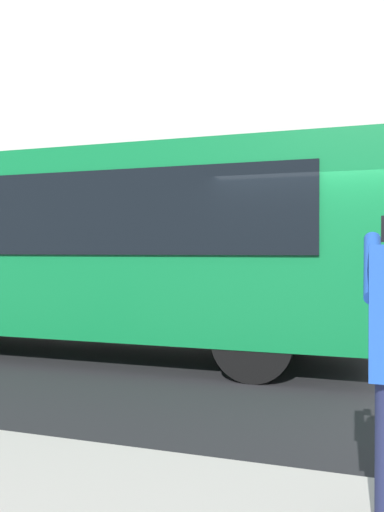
# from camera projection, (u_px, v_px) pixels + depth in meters

# --- Properties ---
(ground_plane) EXTENTS (60.00, 60.00, 0.00)m
(ground_plane) POSITION_uv_depth(u_px,v_px,m) (325.00, 374.00, 6.86)
(ground_plane) COLOR #232326
(building_facade_far) EXTENTS (28.00, 1.55, 12.00)m
(building_facade_far) POSITION_uv_depth(u_px,v_px,m) (347.00, 77.00, 13.25)
(building_facade_far) COLOR beige
(building_facade_far) RESTS_ON ground_plane
(red_bus) EXTENTS (9.05, 2.54, 3.08)m
(red_bus) POSITION_uv_depth(u_px,v_px,m) (80.00, 246.00, 8.39)
(red_bus) COLOR #0F7238
(red_bus) RESTS_ON ground_plane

